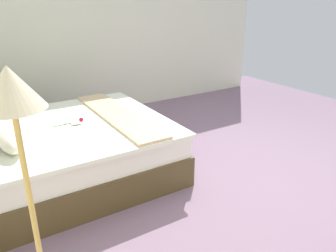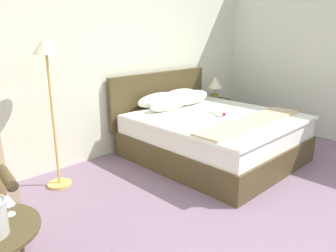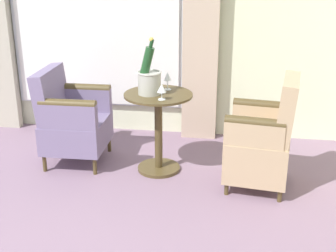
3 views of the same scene
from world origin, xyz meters
name	(u,v)px [view 1 (image 1 of 3)]	position (x,y,z in m)	size (l,w,h in m)	color
ground_plane	(243,175)	(0.00, 0.00, 0.00)	(7.69, 7.69, 0.00)	gray
wall_far_side	(124,29)	(3.16, 0.00, 1.43)	(0.12, 5.85, 2.86)	silver
bed	(65,149)	(1.05, 1.78, 0.36)	(1.97, 2.20, 1.13)	#4C3E21
floor_lamp_brass	(20,142)	(-0.94, 2.42, 1.37)	(0.29, 0.29, 1.71)	#D5AB53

